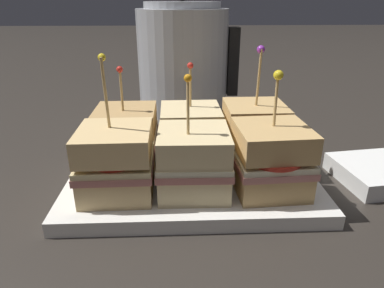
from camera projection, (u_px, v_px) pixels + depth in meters
name	position (u px, v px, depth m)	size (l,w,h in m)	color
ground_plane	(192.00, 185.00, 0.46)	(6.00, 6.00, 0.00)	#2D2823
serving_platter	(192.00, 179.00, 0.46)	(0.32, 0.21, 0.02)	white
sandwich_front_left	(116.00, 162.00, 0.39)	(0.09, 0.09, 0.16)	#DBB77A
sandwich_front_center	(193.00, 161.00, 0.40)	(0.09, 0.09, 0.14)	beige
sandwich_front_right	(271.00, 159.00, 0.40)	(0.09, 0.09, 0.14)	tan
sandwich_back_left	(127.00, 135.00, 0.48)	(0.09, 0.09, 0.13)	tan
sandwich_back_center	(190.00, 134.00, 0.48)	(0.09, 0.09, 0.14)	beige
sandwich_back_right	(254.00, 132.00, 0.48)	(0.09, 0.09, 0.16)	tan
kettle_steel	(183.00, 66.00, 0.66)	(0.19, 0.17, 0.25)	#B7BABF
napkin_stack	(378.00, 174.00, 0.46)	(0.11, 0.11, 0.02)	white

